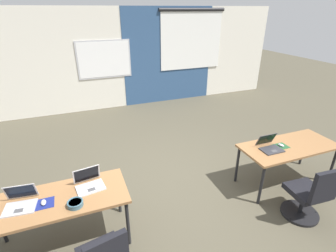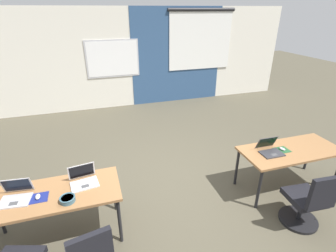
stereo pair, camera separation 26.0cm
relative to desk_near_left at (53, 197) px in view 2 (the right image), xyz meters
name	(u,v)px [view 2 (the right image)]	position (x,y,z in m)	size (l,w,h in m)	color
ground_plane	(174,184)	(1.75, 0.60, -0.66)	(24.00, 24.00, 0.00)	#4C4738
back_wall_assembly	(130,58)	(1.80, 4.80, 0.75)	(10.00, 0.27, 2.80)	silver
desk_near_left	(53,197)	(0.00, 0.00, 0.00)	(1.60, 0.70, 0.72)	olive
desk_near_right	(290,153)	(3.50, 0.00, 0.00)	(1.60, 0.70, 0.72)	olive
laptop_near_left_end	(16,195)	(-0.38, 0.02, 0.11)	(0.36, 0.33, 0.23)	#B7B7BC
mousepad_near_left_end	(38,198)	(-0.15, -0.04, 0.06)	(0.22, 0.19, 0.00)	navy
mouse_near_left_end	(38,197)	(-0.15, -0.04, 0.08)	(0.06, 0.10, 0.03)	#B2B2B7
laptop_near_right_inner	(270,149)	(3.12, 0.03, 0.11)	(0.33, 0.32, 0.22)	#333338
mousepad_near_right_inner	(282,150)	(3.35, 0.02, 0.06)	(0.22, 0.19, 0.00)	#23512D
mouse_near_right_inner	(282,149)	(3.35, 0.02, 0.08)	(0.08, 0.11, 0.03)	silver
chair_near_right_inner	(307,203)	(3.17, -0.77, -0.28)	(0.52, 0.55, 0.92)	black
laptop_near_left_inner	(84,180)	(0.37, 0.10, 0.11)	(0.37, 0.33, 0.23)	silver
snack_bowl	(67,199)	(0.19, -0.20, 0.10)	(0.18, 0.18, 0.06)	#3D6070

